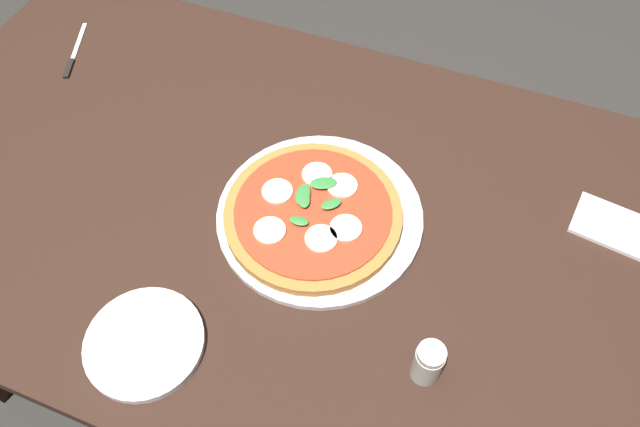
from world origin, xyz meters
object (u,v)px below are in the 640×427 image
Objects in this scene: plate_white at (145,343)px; pepper_shaker at (428,363)px; serving_tray at (320,215)px; napkin at (613,226)px; pizza at (313,213)px; dining_table at (284,232)px; knife at (73,57)px.

pepper_shaker is at bearing -164.49° from plate_white.
serving_tray is 0.50m from napkin.
plate_white is at bearing 63.21° from pizza.
plate_white is 2.26× the size of pepper_shaker.
pizza is 3.79× the size of pepper_shaker.
napkin is at bearing -163.41° from dining_table.
pizza is 2.33× the size of napkin.
pizza is 0.51m from napkin.
napkin is 1.11m from knife.
serving_tray is 4.44× the size of pepper_shaker.
pizza is (-0.06, 0.01, 0.11)m from dining_table.
pizza is at bearing 56.97° from serving_tray.
pepper_shaker is at bearing 156.01° from knife.
pizza reaches higher than dining_table.
napkin reaches higher than dining_table.
pizza is at bearing 169.81° from dining_table.
knife is at bearing -46.69° from plate_white.
serving_tray is 1.17× the size of pizza.
serving_tray is at bearing 163.43° from knife.
serving_tray reaches higher than dining_table.
serving_tray is 0.66m from knife.
knife is 0.96m from pepper_shaker.
plate_white is at bearing 62.95° from serving_tray.
knife is at bearing -23.99° from pepper_shaker.
plate_white is 0.79m from napkin.
knife is at bearing -16.57° from serving_tray.
dining_table is 0.39m from pepper_shaker.
dining_table is 5.08× the size of pizza.
knife is (0.56, -0.19, 0.09)m from dining_table.
dining_table is 19.27× the size of pepper_shaker.
dining_table is 8.52× the size of plate_white.
napkin is at bearing -161.18° from serving_tray.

